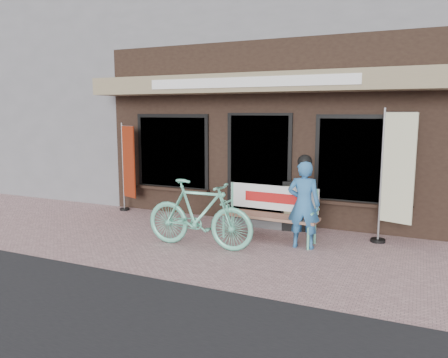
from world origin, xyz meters
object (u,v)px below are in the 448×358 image
at_px(bench, 270,208).
at_px(person, 304,203).
at_px(menu_stand, 295,206).
at_px(bicycle, 199,214).
at_px(nobori_red, 128,166).
at_px(nobori_cream, 395,175).

xyz_separation_m(bench, person, (0.65, -0.24, 0.21)).
bearing_deg(menu_stand, bicycle, -139.36).
height_order(nobori_red, menu_stand, nobori_red).
bearing_deg(bicycle, person, -68.58).
bearing_deg(bicycle, bench, -47.06).
height_order(bench, person, person).
relative_size(bicycle, nobori_cream, 0.82).
distance_m(bench, nobori_cream, 2.14).
bearing_deg(menu_stand, nobori_red, 165.76).
bearing_deg(bicycle, menu_stand, -38.25).
bearing_deg(person, nobori_cream, 25.47).
relative_size(nobori_cream, menu_stand, 2.44).
bearing_deg(menu_stand, nobori_cream, -18.22).
bearing_deg(bicycle, nobori_cream, -65.35).
bearing_deg(bench, bicycle, -131.93).
xyz_separation_m(person, nobori_red, (-4.21, 1.00, 0.26)).
relative_size(bench, bicycle, 0.94).
bearing_deg(nobori_red, nobori_cream, 19.13).
xyz_separation_m(bench, bicycle, (-0.92, -0.92, 0.01)).
distance_m(person, menu_stand, 1.04).
height_order(person, menu_stand, person).
xyz_separation_m(bench, nobori_cream, (1.97, 0.53, 0.63)).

